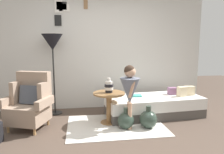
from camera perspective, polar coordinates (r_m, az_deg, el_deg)
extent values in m
plane|color=#4C3D33|center=(3.29, -0.10, -17.51)|extent=(12.00, 12.00, 0.00)
cube|color=beige|center=(4.88, -3.54, 7.00)|extent=(4.80, 0.10, 2.60)
cube|color=white|center=(4.87, -12.56, 17.51)|extent=(0.21, 0.02, 0.15)
cube|color=gray|center=(4.87, -12.56, 17.52)|extent=(0.17, 0.01, 0.12)
cube|color=black|center=(4.88, -13.21, 17.87)|extent=(0.21, 0.02, 0.16)
cube|color=gray|center=(4.88, -13.21, 17.88)|extent=(0.17, 0.01, 0.13)
cube|color=black|center=(4.85, -14.10, 14.32)|extent=(0.14, 0.02, 0.22)
cube|color=beige|center=(4.84, -14.10, 14.32)|extent=(0.11, 0.01, 0.17)
cube|color=olive|center=(4.88, -6.98, 18.66)|extent=(0.09, 0.02, 0.21)
cube|color=beige|center=(4.88, -6.98, 18.67)|extent=(0.07, 0.01, 0.17)
cube|color=white|center=(4.88, -13.94, 17.67)|extent=(0.16, 0.02, 0.25)
cube|color=#B5B5B0|center=(4.88, -13.94, 17.68)|extent=(0.13, 0.01, 0.20)
cube|color=silver|center=(3.96, 1.00, -12.67)|extent=(1.71, 1.22, 0.01)
cylinder|color=tan|center=(4.04, -25.79, -12.32)|extent=(0.04, 0.04, 0.12)
cylinder|color=tan|center=(3.78, -19.82, -13.41)|extent=(0.04, 0.04, 0.12)
cylinder|color=tan|center=(4.38, -22.21, -10.44)|extent=(0.04, 0.04, 0.12)
cylinder|color=tan|center=(4.14, -16.56, -11.26)|extent=(0.04, 0.04, 0.12)
cube|color=gray|center=(4.01, -21.28, -9.01)|extent=(0.76, 0.73, 0.30)
cube|color=gray|center=(4.10, -19.89, -2.42)|extent=(0.61, 0.34, 0.55)
cube|color=gray|center=(4.15, -23.85, -3.69)|extent=(0.18, 0.32, 0.39)
cube|color=gray|center=(3.87, -17.54, -4.19)|extent=(0.18, 0.32, 0.39)
cube|color=gray|center=(4.12, -25.49, -5.62)|extent=(0.26, 0.50, 0.14)
cube|color=gray|center=(3.77, -17.38, -6.46)|extent=(0.26, 0.50, 0.14)
cube|color=#474C56|center=(4.01, -20.78, -4.39)|extent=(0.39, 0.28, 0.33)
cube|color=#4C4742|center=(4.54, 10.89, -8.87)|extent=(1.96, 0.95, 0.18)
cube|color=white|center=(4.48, 10.96, -6.43)|extent=(1.96, 0.95, 0.22)
cube|color=beige|center=(4.76, 19.77, -3.39)|extent=(0.20, 0.13, 0.18)
cube|color=beige|center=(4.59, 18.04, -3.67)|extent=(0.20, 0.16, 0.20)
cube|color=gray|center=(4.70, 15.65, -3.57)|extent=(0.18, 0.13, 0.15)
cylinder|color=olive|center=(4.09, -0.77, -11.92)|extent=(0.32, 0.32, 0.02)
cylinder|color=olive|center=(4.00, -0.78, -8.25)|extent=(0.10, 0.10, 0.53)
cylinder|color=olive|center=(3.92, -0.79, -4.36)|extent=(0.58, 0.58, 0.03)
cylinder|color=black|center=(3.92, -0.83, -3.75)|extent=(0.13, 0.13, 0.05)
cylinder|color=silver|center=(3.91, -0.84, -3.01)|extent=(0.16, 0.16, 0.05)
cylinder|color=black|center=(3.90, -0.84, -2.26)|extent=(0.16, 0.16, 0.05)
cylinder|color=silver|center=(3.89, -0.84, -1.51)|extent=(0.13, 0.13, 0.05)
cylinder|color=silver|center=(3.88, -0.84, -0.70)|extent=(0.06, 0.06, 0.06)
cylinder|color=black|center=(4.76, -14.76, -9.17)|extent=(0.28, 0.28, 0.02)
cylinder|color=black|center=(4.58, -15.14, 0.19)|extent=(0.03, 0.03, 1.55)
cone|color=black|center=(4.53, -15.50, 8.88)|extent=(0.42, 0.42, 0.33)
cylinder|color=tan|center=(3.73, 4.73, -10.34)|extent=(0.07, 0.07, 0.47)
cylinder|color=tan|center=(3.82, 4.55, -9.84)|extent=(0.07, 0.07, 0.47)
cone|color=slate|center=(3.66, 4.73, -3.75)|extent=(0.34, 0.34, 0.45)
cylinder|color=slate|center=(3.63, 4.76, -1.46)|extent=(0.17, 0.17, 0.17)
cylinder|color=tan|center=(3.53, 5.29, -3.17)|extent=(0.13, 0.06, 0.30)
cylinder|color=tan|center=(3.77, 4.83, -2.40)|extent=(0.13, 0.06, 0.30)
sphere|color=tan|center=(3.60, 4.79, 1.36)|extent=(0.19, 0.19, 0.19)
sphere|color=#38281E|center=(3.60, 4.64, 1.74)|extent=(0.18, 0.18, 0.18)
cube|color=teal|center=(4.39, 6.36, -4.94)|extent=(0.24, 0.18, 0.03)
sphere|color=#2D3D33|center=(3.80, 3.66, -11.43)|extent=(0.29, 0.29, 0.29)
cylinder|color=#2D3D33|center=(3.74, 3.69, -8.79)|extent=(0.08, 0.08, 0.09)
sphere|color=#2D3D33|center=(3.86, 9.56, -11.01)|extent=(0.31, 0.31, 0.31)
cylinder|color=#2D3D33|center=(3.80, 9.64, -8.25)|extent=(0.09, 0.09, 0.09)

